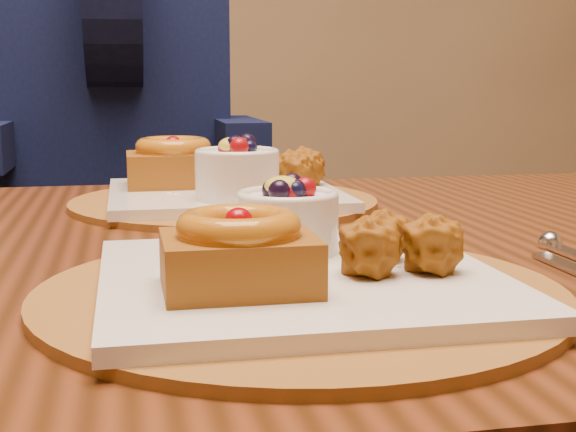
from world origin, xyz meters
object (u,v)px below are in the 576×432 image
object	(u,v)px
dining_table	(253,315)
diner	(115,72)
place_setting_near	(296,268)
chair_far	(159,297)
place_setting_far	(222,184)

from	to	relation	value
dining_table	diner	xyz separation A→B (m)	(-0.13, 0.88, 0.25)
place_setting_near	chair_far	world-z (taller)	place_setting_near
place_setting_near	diner	distance (m)	1.11
place_setting_far	place_setting_near	bearing A→B (deg)	-89.82
diner	place_setting_far	bearing A→B (deg)	-86.97
place_setting_far	diner	bearing A→B (deg)	101.05
dining_table	place_setting_far	world-z (taller)	place_setting_far
place_setting_far	diner	size ratio (longest dim) A/B	0.44
dining_table	chair_far	size ratio (longest dim) A/B	1.93
dining_table	place_setting_near	bearing A→B (deg)	-90.54
place_setting_far	diner	distance (m)	0.69
place_setting_far	diner	world-z (taller)	diner
dining_table	diner	distance (m)	0.92
place_setting_near	chair_far	xyz separation A→B (m)	(-0.06, 1.10, -0.32)
place_setting_near	chair_far	size ratio (longest dim) A/B	0.46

